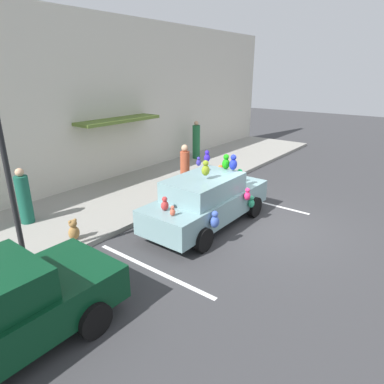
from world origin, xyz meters
TOP-DOWN VIEW (x-y plane):
  - ground_plane at (0.00, 0.00)m, footprint 60.00×60.00m
  - sidewalk at (0.00, 5.00)m, footprint 24.00×4.00m
  - storefront_building at (0.00, 7.14)m, footprint 24.00×1.25m
  - parking_stripe_front at (1.70, 1.00)m, footprint 0.12×3.60m
  - parking_stripe_rear at (-3.72, 1.00)m, footprint 0.12×3.60m
  - plush_covered_car at (-0.96, 1.38)m, footprint 4.44×1.98m
  - teddy_bear_on_sidewalk at (-4.11, 3.47)m, footprint 0.30×0.25m
  - street_lamp_post at (-5.45, 3.50)m, footprint 0.28×0.28m
  - pedestrian_near_shopfront at (0.60, 3.49)m, footprint 0.34×0.34m
  - pedestrian_walking_past at (4.88, 6.20)m, footprint 0.38×0.38m
  - pedestrian_by_lamp at (-4.32, 5.49)m, footprint 0.38×0.38m

SIDE VIEW (x-z plane):
  - ground_plane at x=0.00m, z-range 0.00..0.00m
  - parking_stripe_front at x=1.70m, z-range 0.00..0.01m
  - parking_stripe_rear at x=-3.72m, z-range 0.00..0.01m
  - sidewalk at x=0.00m, z-range 0.00..0.15m
  - teddy_bear_on_sidewalk at x=-4.11m, z-range 0.13..0.71m
  - plush_covered_car at x=-0.96m, z-range -0.24..1.85m
  - pedestrian_by_lamp at x=-4.32m, z-range 0.08..1.74m
  - pedestrian_near_shopfront at x=0.60m, z-range 0.10..1.86m
  - pedestrian_walking_past at x=4.88m, z-range 0.08..1.96m
  - street_lamp_post at x=-5.45m, z-range 0.60..4.75m
  - storefront_building at x=0.00m, z-range -0.01..6.39m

